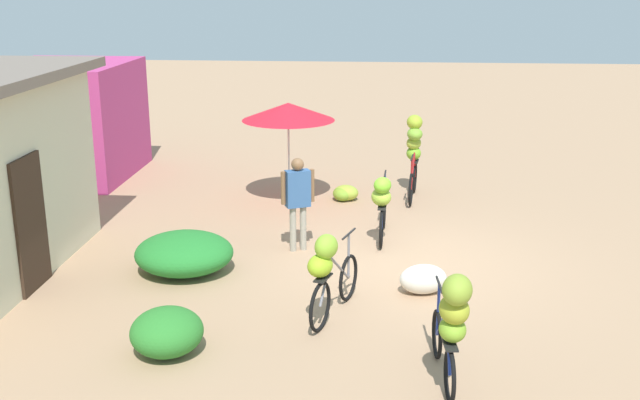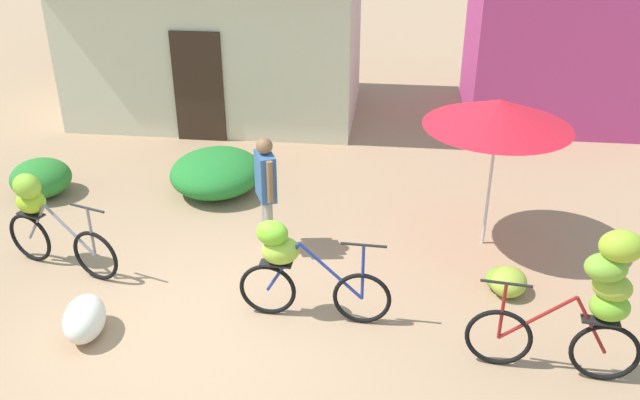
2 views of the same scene
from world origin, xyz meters
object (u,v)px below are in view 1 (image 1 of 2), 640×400
at_px(banana_pile_on_ground, 345,193).
at_px(person_vendor, 298,195).
at_px(bicycle_leftmost, 452,319).
at_px(bicycle_near_pile, 328,270).
at_px(bicycle_center_loaded, 382,202).
at_px(produce_sack, 423,279).
at_px(bicycle_by_shop, 414,149).
at_px(market_umbrella, 288,112).
at_px(shop_pink, 68,120).

height_order(banana_pile_on_ground, person_vendor, person_vendor).
bearing_deg(bicycle_leftmost, bicycle_near_pile, 41.61).
bearing_deg(bicycle_near_pile, person_vendor, 14.38).
relative_size(bicycle_leftmost, banana_pile_on_ground, 2.52).
height_order(bicycle_leftmost, bicycle_near_pile, bicycle_leftmost).
bearing_deg(bicycle_center_loaded, bicycle_near_pile, 167.64).
bearing_deg(person_vendor, produce_sack, -129.49).
xyz_separation_m(bicycle_leftmost, bicycle_near_pile, (1.65, 1.47, -0.13)).
bearing_deg(bicycle_by_shop, bicycle_center_loaded, 167.83).
relative_size(market_umbrella, bicycle_center_loaded, 1.18).
height_order(shop_pink, bicycle_near_pile, shop_pink).
distance_m(bicycle_center_loaded, produce_sack, 2.34).
bearing_deg(bicycle_by_shop, shop_pink, 82.54).
relative_size(bicycle_by_shop, banana_pile_on_ground, 2.69).
xyz_separation_m(bicycle_by_shop, banana_pile_on_ground, (-0.55, 1.42, -0.84)).
xyz_separation_m(market_umbrella, bicycle_near_pile, (-5.57, -1.19, -1.14)).
bearing_deg(bicycle_near_pile, market_umbrella, 12.02).
xyz_separation_m(bicycle_near_pile, person_vendor, (2.70, 0.69, 0.25)).
bearing_deg(bicycle_near_pile, bicycle_center_loaded, -12.36).
relative_size(shop_pink, banana_pile_on_ground, 5.07).
height_order(bicycle_near_pile, produce_sack, bicycle_near_pile).
distance_m(bicycle_leftmost, bicycle_by_shop, 7.93).
relative_size(bicycle_leftmost, bicycle_near_pile, 0.95).
height_order(bicycle_near_pile, bicycle_by_shop, bicycle_by_shop).
relative_size(bicycle_near_pile, person_vendor, 1.04).
bearing_deg(produce_sack, market_umbrella, 28.97).
distance_m(market_umbrella, bicycle_leftmost, 7.76).
xyz_separation_m(bicycle_near_pile, banana_pile_on_ground, (5.73, 0.05, -0.58)).
height_order(bicycle_by_shop, person_vendor, bicycle_by_shop).
relative_size(market_umbrella, produce_sack, 2.92).
relative_size(market_umbrella, person_vendor, 1.28).
height_order(shop_pink, bicycle_by_shop, shop_pink).
bearing_deg(bicycle_leftmost, produce_sack, 3.08).
bearing_deg(shop_pink, person_vendor, -128.54).
bearing_deg(banana_pile_on_ground, bicycle_by_shop, -68.92).
relative_size(shop_pink, market_umbrella, 1.56).
distance_m(bicycle_near_pile, banana_pile_on_ground, 5.76).
bearing_deg(market_umbrella, bicycle_near_pile, -167.98).
xyz_separation_m(shop_pink, bicycle_by_shop, (-1.03, -7.84, -0.31)).
relative_size(bicycle_leftmost, produce_sack, 2.27).
bearing_deg(person_vendor, bicycle_near_pile, -165.62).
height_order(bicycle_near_pile, banana_pile_on_ground, bicycle_near_pile).
height_order(market_umbrella, person_vendor, market_umbrella).
relative_size(shop_pink, bicycle_by_shop, 1.88).
bearing_deg(produce_sack, bicycle_center_loaded, 15.45).
xyz_separation_m(market_umbrella, bicycle_center_loaded, (-2.32, -1.90, -1.16)).
bearing_deg(bicycle_center_loaded, banana_pile_on_ground, 17.14).
height_order(shop_pink, market_umbrella, shop_pink).
relative_size(bicycle_leftmost, person_vendor, 0.99).
bearing_deg(produce_sack, banana_pile_on_ground, 16.35).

